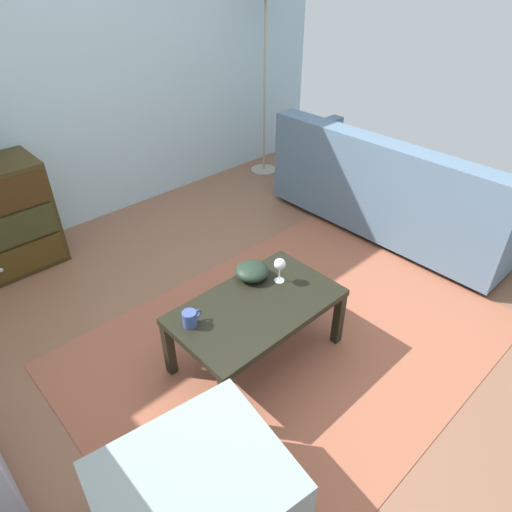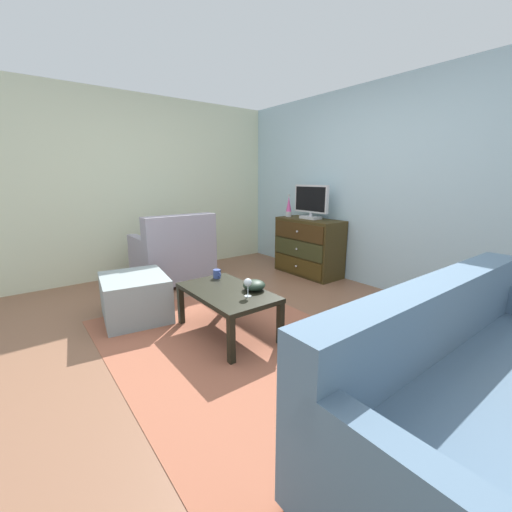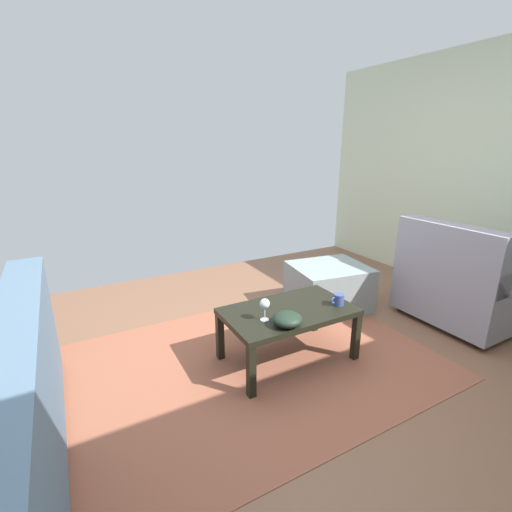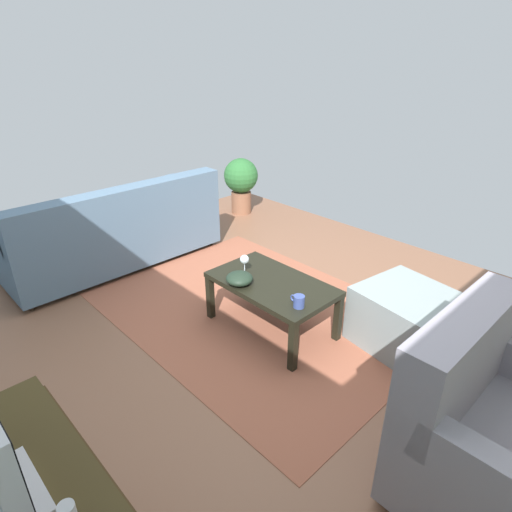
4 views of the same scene
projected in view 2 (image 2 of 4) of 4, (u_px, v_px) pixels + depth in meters
The scene contains 14 objects.
ground_plane at pixel (242, 333), 3.02m from camera, with size 5.47×4.76×0.05m, color brown.
wall_accent_rear at pixel (383, 189), 3.98m from camera, with size 5.47×0.12×2.50m, color #A7C6D2.
wall_plain_left at pixel (141, 187), 4.65m from camera, with size 0.12×4.76×2.50m, color beige.
area_rug at pixel (236, 345), 2.74m from camera, with size 2.60×1.90×0.01m, color #9D5740.
dresser at pixel (309, 247), 4.70m from camera, with size 0.99×0.49×0.81m.
tv at pixel (311, 201), 4.57m from camera, with size 0.60×0.18×0.47m.
lava_lamp at pixel (289, 207), 4.85m from camera, with size 0.09×0.09×0.33m.
coffee_table at pixel (227, 295), 2.88m from camera, with size 0.95×0.56×0.41m.
wine_glass at pixel (248, 283), 2.70m from camera, with size 0.07×0.07×0.16m.
mug at pixel (217, 274), 3.21m from camera, with size 0.11×0.08×0.08m.
bowl_decorative at pixel (254, 285), 2.87m from camera, with size 0.20×0.20×0.09m, color #1E2E21.
couch_large at pixel (480, 391), 1.63m from camera, with size 0.85×2.07×0.84m.
armchair at pixel (174, 255), 4.32m from camera, with size 0.80×0.92×0.93m.
ottoman at pixel (135, 297), 3.24m from camera, with size 0.70×0.60×0.44m, color gray.
Camera 2 is at (2.28, -1.57, 1.38)m, focal length 22.70 mm.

